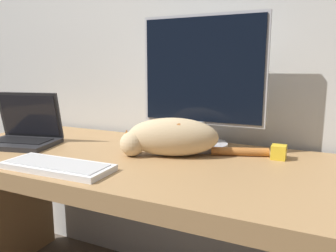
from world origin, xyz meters
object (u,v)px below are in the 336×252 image
at_px(laptop, 23,134).
at_px(external_keyboard, 57,166).
at_px(cat, 171,137).
at_px(monitor, 202,82).

bearing_deg(laptop, external_keyboard, -40.87).
xyz_separation_m(laptop, external_keyboard, (0.39, -0.21, -0.03)).
distance_m(external_keyboard, cat, 0.42).
distance_m(monitor, laptop, 0.80).
xyz_separation_m(external_keyboard, cat, (0.27, 0.31, 0.06)).
height_order(monitor, laptop, monitor).
height_order(external_keyboard, cat, cat).
distance_m(monitor, cat, 0.27).
distance_m(laptop, cat, 0.66).
bearing_deg(laptop, monitor, 8.71).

